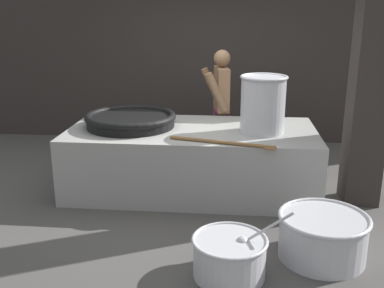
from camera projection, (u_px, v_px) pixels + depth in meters
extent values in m
plane|color=#474442|center=(192.00, 188.00, 5.67)|extent=(60.00, 60.00, 0.00)
cube|color=#2D2826|center=(206.00, 18.00, 7.33)|extent=(8.78, 0.24, 4.06)
cube|color=#2D2826|center=(377.00, 23.00, 4.73)|extent=(0.39, 0.39, 4.06)
cube|color=gray|center=(192.00, 159.00, 5.56)|extent=(2.99, 1.43, 0.78)
cylinder|color=black|center=(131.00, 122.00, 5.52)|extent=(1.07, 1.07, 0.12)
torus|color=black|center=(131.00, 117.00, 5.51)|extent=(1.12, 1.12, 0.09)
cylinder|color=#B7B7BC|center=(263.00, 105.00, 5.19)|extent=(0.51, 0.51, 0.65)
torus|color=#B7B7BC|center=(264.00, 77.00, 5.10)|extent=(0.55, 0.55, 0.04)
cylinder|color=brown|center=(221.00, 142.00, 4.82)|extent=(1.15, 0.32, 0.04)
cube|color=brown|center=(270.00, 148.00, 4.65)|extent=(0.14, 0.13, 0.02)
cylinder|color=#8C6647|center=(221.00, 139.00, 6.36)|extent=(0.12, 0.12, 0.81)
cylinder|color=#8C6647|center=(220.00, 136.00, 6.53)|extent=(0.12, 0.12, 0.81)
cube|color=#722D4C|center=(221.00, 127.00, 6.40)|extent=(0.24, 0.28, 0.53)
cube|color=#8C6647|center=(221.00, 89.00, 6.24)|extent=(0.25, 0.51, 0.60)
cylinder|color=#8C6647|center=(217.00, 92.00, 6.00)|extent=(0.34, 0.16, 0.55)
cylinder|color=#8C6647|center=(212.00, 86.00, 6.47)|extent=(0.34, 0.16, 0.55)
sphere|color=#8C6647|center=(222.00, 58.00, 6.12)|extent=(0.23, 0.23, 0.23)
cylinder|color=#B7B7BC|center=(229.00, 258.00, 3.79)|extent=(0.61, 0.61, 0.33)
torus|color=#B7B7BC|center=(230.00, 240.00, 3.74)|extent=(0.65, 0.65, 0.03)
cylinder|color=tan|center=(230.00, 250.00, 3.76)|extent=(0.54, 0.54, 0.08)
sphere|color=#B7B7BC|center=(243.00, 243.00, 3.74)|extent=(0.11, 0.11, 0.11)
cylinder|color=#B7B7BC|center=(268.00, 228.00, 3.69)|extent=(0.42, 0.04, 0.30)
cylinder|color=#B7B7BC|center=(322.00, 237.00, 4.05)|extent=(0.78, 0.78, 0.40)
torus|color=#B7B7BC|center=(324.00, 217.00, 3.99)|extent=(0.82, 0.82, 0.04)
cylinder|color=#6B9347|center=(323.00, 228.00, 4.03)|extent=(0.68, 0.68, 0.10)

